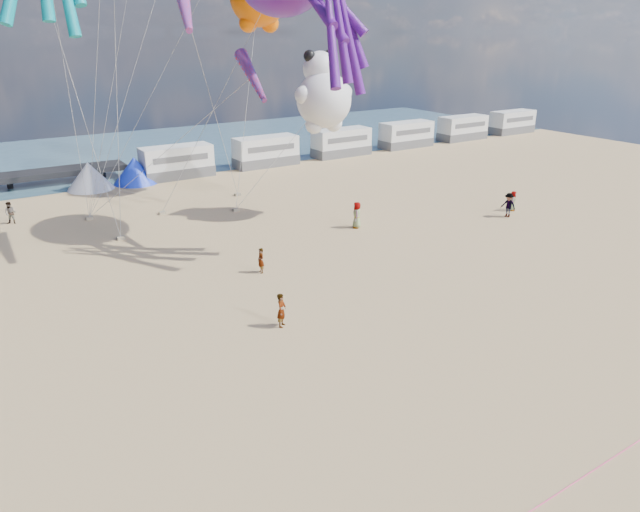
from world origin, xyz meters
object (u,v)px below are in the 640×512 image
at_px(motorhome_5, 512,122).
at_px(tent_blue, 135,170).
at_px(tent_white, 89,176).
at_px(sandbag_d, 238,194).
at_px(sandbag_a, 121,238).
at_px(motorhome_0, 177,162).
at_px(motorhome_1, 266,151).
at_px(standing_person, 282,310).
at_px(motorhome_4, 463,128).
at_px(beachgoer_1, 11,213).
at_px(sandbag_c, 236,210).
at_px(sandbag_b, 162,213).
at_px(windsock_mid, 184,5).
at_px(windsock_right, 252,77).
at_px(beachgoer_0, 513,201).
at_px(beachgoer_6, 357,215).
at_px(kite_panda, 324,100).
at_px(motorhome_3, 406,135).
at_px(beachgoer_2, 508,205).
at_px(sandbag_e, 89,218).
at_px(beachgoer_5, 261,261).
at_px(motorhome_2, 341,142).

distance_m(motorhome_5, tent_blue, 51.50).
distance_m(tent_white, sandbag_d, 13.51).
bearing_deg(sandbag_a, motorhome_5, 14.66).
height_order(motorhome_0, sandbag_a, motorhome_0).
distance_m(motorhome_1, sandbag_d, 11.87).
xyz_separation_m(standing_person, sandbag_d, (8.14, 22.22, -0.73)).
distance_m(motorhome_0, motorhome_4, 38.00).
distance_m(beachgoer_1, sandbag_c, 16.13).
distance_m(standing_person, sandbag_b, 20.53).
distance_m(tent_blue, windsock_mid, 23.64).
distance_m(motorhome_4, windsock_right, 44.86).
bearing_deg(beachgoer_0, beachgoer_6, 129.09).
distance_m(motorhome_4, kite_panda, 37.97).
relative_size(motorhome_3, beachgoer_1, 4.04).
relative_size(beachgoer_1, windsock_right, 0.32).
relative_size(beachgoer_2, sandbag_e, 3.66).
bearing_deg(motorhome_4, sandbag_d, -165.88).
bearing_deg(tent_white, motorhome_0, 0.00).
distance_m(motorhome_1, sandbag_e, 21.68).
bearing_deg(beachgoer_2, sandbag_a, -121.62).
height_order(beachgoer_2, beachgoer_6, beachgoer_6).
distance_m(beachgoer_5, sandbag_d, 17.02).
height_order(motorhome_2, motorhome_3, same).
bearing_deg(beachgoer_1, sandbag_e, 8.65).
bearing_deg(motorhome_1, beachgoer_0, -70.69).
xyz_separation_m(motorhome_2, motorhome_5, (28.50, 0.00, 0.00)).
distance_m(motorhome_3, tent_blue, 32.50).
xyz_separation_m(motorhome_2, motorhome_4, (19.00, 0.00, 0.00)).
bearing_deg(windsock_mid, tent_blue, 103.36).
relative_size(motorhome_4, beachgoer_2, 3.60).
bearing_deg(motorhome_2, motorhome_1, 180.00).
relative_size(beachgoer_2, sandbag_c, 3.66).
xyz_separation_m(motorhome_5, standing_person, (-53.67, -31.29, -0.66)).
bearing_deg(sandbag_c, sandbag_b, 156.00).
height_order(beachgoer_2, windsock_mid, windsock_mid).
height_order(beachgoer_2, sandbag_d, beachgoer_2).
bearing_deg(beachgoer_5, tent_blue, -176.17).
relative_size(motorhome_0, windsock_mid, 1.05).
bearing_deg(beachgoer_6, beachgoer_1, -87.99).
relative_size(sandbag_a, sandbag_c, 1.00).
height_order(beachgoer_2, windsock_right, windsock_right).
height_order(motorhome_3, motorhome_5, same).
bearing_deg(sandbag_d, motorhome_3, 18.86).
bearing_deg(sandbag_c, beachgoer_6, -56.64).
xyz_separation_m(motorhome_0, tent_white, (-8.00, 0.00, -0.30)).
height_order(beachgoer_0, sandbag_d, beachgoer_0).
distance_m(tent_blue, beachgoer_5, 24.99).
bearing_deg(motorhome_1, sandbag_a, -141.71).
bearing_deg(motorhome_0, motorhome_3, 0.00).
relative_size(beachgoer_1, sandbag_c, 3.26).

